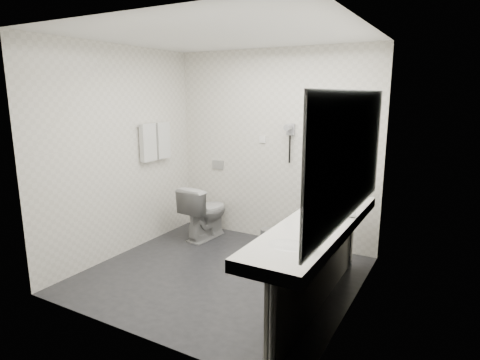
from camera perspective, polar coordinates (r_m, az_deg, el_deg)
The scene contains 32 objects.
floor at distance 4.54m, azimuth -2.65°, elevation -13.23°, with size 2.80×2.80×0.00m, color #232428.
ceiling at distance 4.13m, azimuth -3.01°, elevation 19.88°, with size 2.80×2.80×0.00m, color white.
wall_back at distance 5.29m, azimuth 4.72°, elevation 4.60°, with size 2.80×2.80×0.00m, color white.
wall_front at distance 3.15m, azimuth -15.49°, elevation -1.04°, with size 2.80×2.80×0.00m, color white.
wall_left at distance 5.03m, azimuth -16.47°, elevation 3.75°, with size 2.60×2.60×0.00m, color white.
wall_right at distance 3.62m, azimuth 16.29°, elevation 0.59°, with size 2.60×2.60×0.00m, color white.
vanity_counter at distance 3.62m, azimuth 10.86°, elevation -6.52°, with size 0.55×2.20×0.10m, color white.
vanity_panel at distance 3.77m, azimuth 10.97°, elevation -12.70°, with size 0.03×2.15×0.75m, color gray.
vanity_post_near at distance 2.90m, azimuth 4.54°, elevation -20.64°, with size 0.06×0.06×0.75m, color silver.
vanity_post_far at distance 4.69m, azimuth 15.42°, elevation -7.83°, with size 0.06×0.06×0.75m, color silver.
mirror at distance 3.40m, azimuth 15.46°, elevation 3.33°, with size 0.02×2.20×1.05m, color #B2BCC6.
basin_near at distance 3.03m, azimuth 6.88°, elevation -9.43°, with size 0.40×0.31×0.05m, color white.
basin_far at distance 4.21m, azimuth 13.74°, elevation -3.49°, with size 0.40×0.31×0.05m, color white.
faucet_near at distance 2.94m, azimuth 10.48°, elevation -8.40°, with size 0.04×0.04×0.15m, color silver.
faucet_far at distance 4.14m, azimuth 16.40°, elevation -2.61°, with size 0.04×0.04×0.15m, color silver.
soap_bottle_a at distance 3.63m, azimuth 11.57°, elevation -4.90°, with size 0.04×0.04×0.09m, color silver.
soap_bottle_b at distance 3.76m, azimuth 11.70°, elevation -4.19°, with size 0.08×0.08×0.10m, color silver.
soap_bottle_c at distance 3.50m, azimuth 12.13°, elevation -5.43°, with size 0.04×0.04×0.11m, color silver.
glass_left at distance 3.80m, azimuth 14.74°, elevation -4.22°, with size 0.05×0.05×0.10m, color silver.
glass_right at distance 3.77m, azimuth 15.60°, elevation -4.24°, with size 0.06×0.06×0.12m, color silver.
toilet at distance 5.51m, azimuth -4.97°, elevation -4.47°, with size 0.41×0.73×0.74m, color white.
flush_plate at distance 5.72m, azimuth -3.15°, elevation 2.17°, with size 0.18×0.02×0.12m, color #B2B5BA.
pedal_bin at distance 5.12m, azimuth 4.00°, elevation -8.55°, with size 0.19×0.19×0.27m, color #B2B5BA.
bin_lid at distance 5.07m, azimuth 4.03°, elevation -7.05°, with size 0.19×0.19×0.01m, color #B2B5BA.
towel_rail at distance 5.36m, azimuth -12.06°, elevation 7.70°, with size 0.02×0.02×0.62m, color silver.
towel_near at distance 5.27m, azimuth -12.88°, elevation 5.19°, with size 0.07×0.24×0.48m, color white.
towel_far at distance 5.48m, azimuth -10.91°, elevation 5.53°, with size 0.07×0.24×0.48m, color white.
dryer_cradle at distance 5.13m, azimuth 7.18°, elevation 7.12°, with size 0.10×0.04×0.14m, color #999A9F.
dryer_barrel at distance 5.07m, azimuth 6.89°, elevation 7.40°, with size 0.08×0.08×0.14m, color #999A9F.
dryer_cord at distance 5.15m, azimuth 7.04°, elevation 4.34°, with size 0.02×0.02×0.35m, color black.
switch_plate_a at distance 5.33m, azimuth 3.21°, elevation 5.76°, with size 0.09×0.02×0.09m, color white.
switch_plate_b at distance 5.06m, azimuth 10.37°, elevation 5.24°, with size 0.09×0.02×0.09m, color white.
Camera 1 is at (2.19, -3.46, 1.95)m, focal length 30.14 mm.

